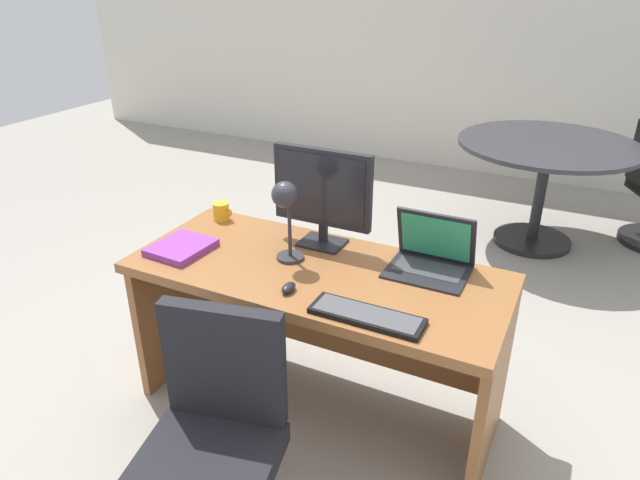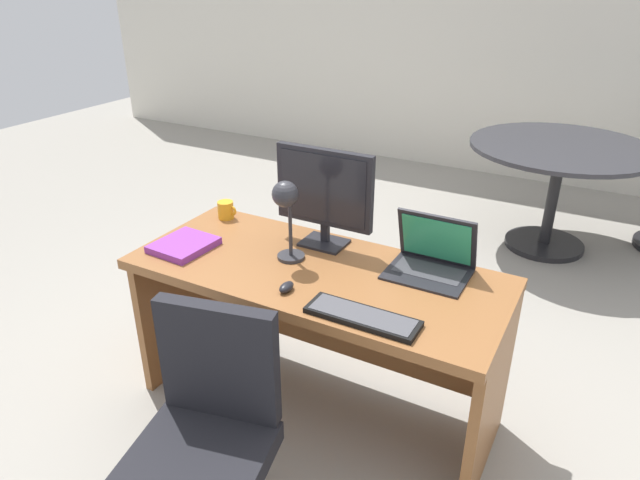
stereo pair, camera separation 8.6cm
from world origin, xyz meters
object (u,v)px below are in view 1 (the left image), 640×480
keyboard (367,316)px  meeting_table (545,168)px  monitor (322,191)px  mouse (289,288)px  desk (321,305)px  coffee_mug (221,211)px  book (181,248)px  desk_lamp (286,205)px  laptop (432,252)px  office_chair (213,461)px

keyboard → meeting_table: meeting_table is taller
monitor → mouse: bearing=-81.1°
meeting_table → desk: bearing=-106.3°
coffee_mug → keyboard: bearing=-26.8°
monitor → meeting_table: size_ratio=0.37×
mouse → coffee_mug: (-0.64, 0.46, 0.03)m
keyboard → mouse: 0.35m
coffee_mug → meeting_table: (1.32, 2.06, -0.20)m
monitor → mouse: 0.50m
book → meeting_table: bearing=62.2°
book → coffee_mug: size_ratio=2.58×
desk_lamp → book: 0.55m
laptop → office_chair: (-0.45, -0.98, -0.47)m
mouse → desk_lamp: (-0.13, 0.22, 0.24)m
desk → keyboard: bearing=-41.6°
keyboard → office_chair: 0.74m
keyboard → office_chair: office_chair is taller
keyboard → monitor: bearing=131.1°
laptop → keyboard: laptop is taller
mouse → desk_lamp: desk_lamp is taller
meeting_table → book: bearing=-117.8°
keyboard → desk_lamp: bearing=151.4°
laptop → desk_lamp: bearing=-159.2°
mouse → office_chair: office_chair is taller
laptop → book: (-1.04, -0.34, -0.06)m
desk_lamp → coffee_mug: bearing=155.0°
laptop → desk_lamp: 0.64m
keyboard → meeting_table: (0.33, 2.55, -0.16)m
mouse → meeting_table: size_ratio=0.06×
monitor → office_chair: (0.06, -0.97, -0.66)m
meeting_table → monitor: bearing=-109.7°
mouse → desk: bearing=86.9°
mouse → coffee_mug: size_ratio=0.76×
mouse → office_chair: size_ratio=0.09×
office_chair → desk: bearing=88.1°
desk → laptop: laptop is taller
book → keyboard: bearing=-7.9°
desk → desk_lamp: (-0.14, -0.03, 0.47)m
desk → meeting_table: 2.36m
desk_lamp → meeting_table: bearing=70.6°
monitor → desk_lamp: size_ratio=1.26×
desk → coffee_mug: coffee_mug is taller
keyboard → office_chair: (-0.36, -0.50, -0.41)m
keyboard → meeting_table: size_ratio=0.34×
office_chair → meeting_table: (0.69, 3.05, 0.25)m
desk_lamp → book: bearing=-164.9°
monitor → coffee_mug: monitor is taller
desk → mouse: mouse is taller
monitor → mouse: monitor is taller
desk_lamp → office_chair: desk_lamp is taller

